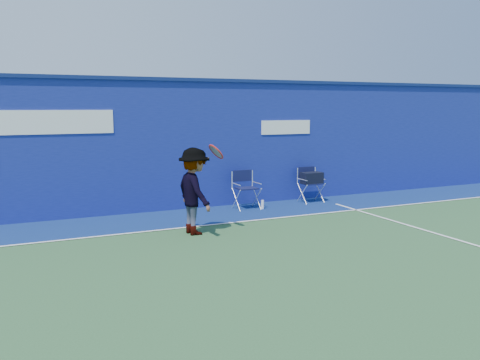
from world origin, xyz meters
name	(u,v)px	position (x,y,z in m)	size (l,w,h in m)	color
ground	(238,278)	(0.00, 0.00, 0.00)	(80.00, 80.00, 0.00)	#2C532D
stadium_wall	(145,145)	(0.00, 5.20, 1.55)	(24.00, 0.50, 3.08)	navy
out_of_bounds_strip	(160,220)	(0.00, 4.10, 0.00)	(24.00, 1.80, 0.01)	navy
court_lines	(222,266)	(0.00, 0.60, 0.01)	(24.00, 12.00, 0.01)	white
directors_chair_left	(246,197)	(2.24, 4.47, 0.28)	(0.54, 0.49, 0.91)	silver
directors_chair_right	(311,188)	(4.09, 4.54, 0.37)	(0.53, 0.48, 0.89)	silver
water_bottle	(263,205)	(2.56, 4.25, 0.11)	(0.07, 0.07, 0.22)	white
tennis_player	(195,191)	(0.30, 2.69, 0.83)	(0.91, 1.13, 1.73)	#EA4738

